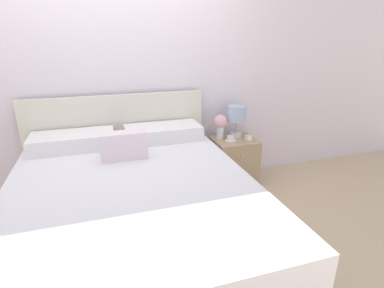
{
  "coord_description": "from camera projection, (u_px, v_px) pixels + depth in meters",
  "views": [
    {
      "loc": [
        -0.16,
        -3.05,
        1.61
      ],
      "look_at": [
        0.61,
        -0.6,
        0.67
      ],
      "focal_mm": 28.0,
      "sensor_mm": 36.0,
      "label": 1
    }
  ],
  "objects": [
    {
      "name": "ground_plane",
      "position": [
        123.0,
        189.0,
        3.33
      ],
      "size": [
        12.0,
        12.0,
        0.0
      ],
      "primitive_type": "plane",
      "color": "#CCB28E"
    },
    {
      "name": "wall_back",
      "position": [
        112.0,
        68.0,
        2.95
      ],
      "size": [
        8.0,
        0.06,
        2.6
      ],
      "color": "white",
      "rests_on": "ground_plane"
    },
    {
      "name": "bed",
      "position": [
        133.0,
        212.0,
        2.3
      ],
      "size": [
        1.79,
        2.18,
        1.05
      ],
      "color": "beige",
      "rests_on": "ground_plane"
    },
    {
      "name": "nightstand",
      "position": [
        234.0,
        161.0,
        3.39
      ],
      "size": [
        0.46,
        0.42,
        0.53
      ],
      "color": "tan",
      "rests_on": "ground_plane"
    },
    {
      "name": "table_lamp",
      "position": [
        237.0,
        116.0,
        3.29
      ],
      "size": [
        0.21,
        0.21,
        0.36
      ],
      "color": "white",
      "rests_on": "nightstand"
    },
    {
      "name": "flower_vase",
      "position": [
        221.0,
        124.0,
        3.26
      ],
      "size": [
        0.15,
        0.15,
        0.27
      ],
      "color": "white",
      "rests_on": "nightstand"
    },
    {
      "name": "teacup",
      "position": [
        231.0,
        138.0,
        3.25
      ],
      "size": [
        0.13,
        0.13,
        0.05
      ],
      "color": "white",
      "rests_on": "nightstand"
    },
    {
      "name": "alarm_clock",
      "position": [
        248.0,
        138.0,
        3.23
      ],
      "size": [
        0.08,
        0.05,
        0.07
      ],
      "color": "beige",
      "rests_on": "nightstand"
    }
  ]
}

